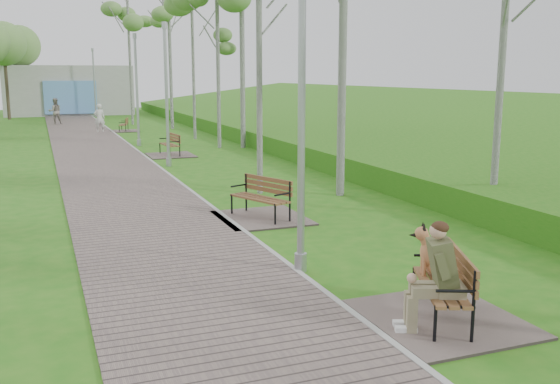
# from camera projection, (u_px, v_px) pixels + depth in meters

# --- Properties ---
(walkway) EXTENTS (3.50, 67.00, 0.04)m
(walkway) POSITION_uv_depth(u_px,v_px,m) (101.00, 158.00, 24.92)
(walkway) COLOR #61524E
(walkway) RESTS_ON ground
(kerb) EXTENTS (0.10, 67.00, 0.05)m
(kerb) POSITION_uv_depth(u_px,v_px,m) (145.00, 156.00, 25.54)
(kerb) COLOR #999993
(kerb) RESTS_ON ground
(embankment) EXTENTS (14.00, 70.00, 1.60)m
(embankment) POSITION_uv_depth(u_px,v_px,m) (416.00, 148.00, 28.42)
(embankment) COLOR #477C1F
(embankment) RESTS_ON ground
(building_north) EXTENTS (10.00, 5.20, 4.00)m
(building_north) POSITION_uv_depth(u_px,v_px,m) (69.00, 90.00, 51.65)
(building_north) COLOR #9E9E99
(building_north) RESTS_ON ground
(bench_main) EXTENTS (1.99, 2.21, 1.73)m
(bench_main) POSITION_uv_depth(u_px,v_px,m) (440.00, 288.00, 8.47)
(bench_main) COLOR #61524E
(bench_main) RESTS_ON ground
(bench_second) EXTENTS (1.97, 2.19, 1.21)m
(bench_second) POSITION_uv_depth(u_px,v_px,m) (260.00, 209.00, 14.62)
(bench_second) COLOR #61524E
(bench_second) RESTS_ON ground
(bench_third) EXTENTS (1.84, 2.04, 1.13)m
(bench_third) POSITION_uv_depth(u_px,v_px,m) (170.00, 151.00, 25.86)
(bench_third) COLOR #61524E
(bench_third) RESTS_ON ground
(bench_far) EXTENTS (1.59, 1.77, 0.98)m
(bench_far) POSITION_uv_depth(u_px,v_px,m) (124.00, 128.00, 36.74)
(bench_far) COLOR #61524E
(bench_far) RESTS_ON ground
(lamp_post_near) EXTENTS (0.21, 0.21, 5.51)m
(lamp_post_near) POSITION_uv_depth(u_px,v_px,m) (302.00, 122.00, 10.31)
(lamp_post_near) COLOR #9EA1A6
(lamp_post_near) RESTS_ON ground
(lamp_post_second) EXTENTS (0.20, 0.20, 5.16)m
(lamp_post_second) POSITION_uv_depth(u_px,v_px,m) (167.00, 100.00, 22.51)
(lamp_post_second) COLOR #9EA1A6
(lamp_post_second) RESTS_ON ground
(lamp_post_third) EXTENTS (0.20, 0.20, 5.17)m
(lamp_post_third) POSITION_uv_depth(u_px,v_px,m) (137.00, 94.00, 28.97)
(lamp_post_third) COLOR #9EA1A6
(lamp_post_third) RESTS_ON ground
(lamp_post_far) EXTENTS (0.20, 0.20, 5.29)m
(lamp_post_far) POSITION_uv_depth(u_px,v_px,m) (94.00, 85.00, 48.64)
(lamp_post_far) COLOR #9EA1A6
(lamp_post_far) RESTS_ON ground
(pedestrian_near) EXTENTS (0.61, 0.40, 1.65)m
(pedestrian_near) POSITION_uv_depth(u_px,v_px,m) (99.00, 118.00, 35.88)
(pedestrian_near) COLOR silver
(pedestrian_near) RESTS_ON ground
(pedestrian_far) EXTENTS (0.91, 0.74, 1.76)m
(pedestrian_far) POSITION_uv_depth(u_px,v_px,m) (55.00, 111.00, 41.49)
(pedestrian_far) COLOR gray
(pedestrian_far) RESTS_ON ground
(birch_mid_c) EXTENTS (2.22, 2.22, 7.05)m
(birch_mid_c) POSITION_uv_depth(u_px,v_px,m) (217.00, 24.00, 27.63)
(birch_mid_c) COLOR silver
(birch_mid_c) RESTS_ON ground
(birch_distant_a) EXTENTS (2.49, 2.49, 9.71)m
(birch_distant_a) POSITION_uv_depth(u_px,v_px,m) (128.00, 7.00, 40.35)
(birch_distant_a) COLOR silver
(birch_distant_a) RESTS_ON ground
(birch_distant_b) EXTENTS (2.97, 2.97, 10.63)m
(birch_distant_b) POSITION_uv_depth(u_px,v_px,m) (163.00, 10.00, 49.76)
(birch_distant_b) COLOR silver
(birch_distant_b) RESTS_ON ground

